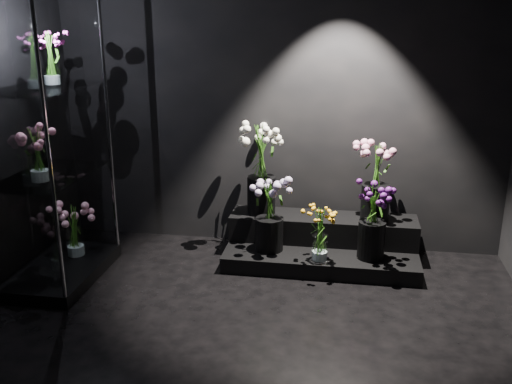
# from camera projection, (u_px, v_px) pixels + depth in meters

# --- Properties ---
(floor) EXTENTS (4.00, 4.00, 0.00)m
(floor) POSITION_uv_depth(u_px,v_px,m) (238.00, 363.00, 3.56)
(floor) COLOR black
(floor) RESTS_ON ground
(wall_back) EXTENTS (4.00, 0.00, 4.00)m
(wall_back) POSITION_uv_depth(u_px,v_px,m) (280.00, 94.00, 5.01)
(wall_back) COLOR black
(wall_back) RESTS_ON floor
(wall_front) EXTENTS (4.00, 0.00, 4.00)m
(wall_front) POSITION_uv_depth(u_px,v_px,m) (58.00, 346.00, 1.25)
(wall_front) COLOR black
(wall_front) RESTS_ON floor
(display_riser) EXTENTS (1.65, 0.73, 0.37)m
(display_riser) POSITION_uv_depth(u_px,v_px,m) (322.00, 243.00, 5.02)
(display_riser) COLOR black
(display_riser) RESTS_ON floor
(display_case) EXTENTS (0.62, 1.03, 2.27)m
(display_case) POSITION_uv_depth(u_px,v_px,m) (47.00, 142.00, 4.37)
(display_case) COLOR black
(display_case) RESTS_ON floor
(bouquet_orange_bells) EXTENTS (0.31, 0.31, 0.47)m
(bouquet_orange_bells) POSITION_uv_depth(u_px,v_px,m) (320.00, 233.00, 4.64)
(bouquet_orange_bells) COLOR white
(bouquet_orange_bells) RESTS_ON display_riser
(bouquet_lilac) EXTENTS (0.50, 0.50, 0.65)m
(bouquet_lilac) POSITION_uv_depth(u_px,v_px,m) (269.00, 208.00, 4.80)
(bouquet_lilac) COLOR black
(bouquet_lilac) RESTS_ON display_riser
(bouquet_purple) EXTENTS (0.40, 0.40, 0.64)m
(bouquet_purple) POSITION_uv_depth(u_px,v_px,m) (373.00, 217.00, 4.64)
(bouquet_purple) COLOR black
(bouquet_purple) RESTS_ON display_riser
(bouquet_cream_roses) EXTENTS (0.37, 0.37, 0.79)m
(bouquet_cream_roses) POSITION_uv_depth(u_px,v_px,m) (261.00, 164.00, 5.00)
(bouquet_cream_roses) COLOR black
(bouquet_cream_roses) RESTS_ON display_riser
(bouquet_pink_roses) EXTENTS (0.40, 0.40, 0.67)m
(bouquet_pink_roses) POSITION_uv_depth(u_px,v_px,m) (377.00, 178.00, 4.84)
(bouquet_pink_roses) COLOR black
(bouquet_pink_roses) RESTS_ON display_riser
(bouquet_case_pink) EXTENTS (0.33, 0.33, 0.42)m
(bouquet_case_pink) POSITION_uv_depth(u_px,v_px,m) (37.00, 152.00, 4.20)
(bouquet_case_pink) COLOR white
(bouquet_case_pink) RESTS_ON display_case
(bouquet_case_magenta) EXTENTS (0.23, 0.23, 0.40)m
(bouquet_case_magenta) POSITION_uv_depth(u_px,v_px,m) (50.00, 58.00, 4.35)
(bouquet_case_magenta) COLOR white
(bouquet_case_magenta) RESTS_ON display_case
(bouquet_case_base_pink) EXTENTS (0.43, 0.43, 0.43)m
(bouquet_case_base_pink) POSITION_uv_depth(u_px,v_px,m) (74.00, 230.00, 4.82)
(bouquet_case_base_pink) COLOR white
(bouquet_case_base_pink) RESTS_ON display_case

